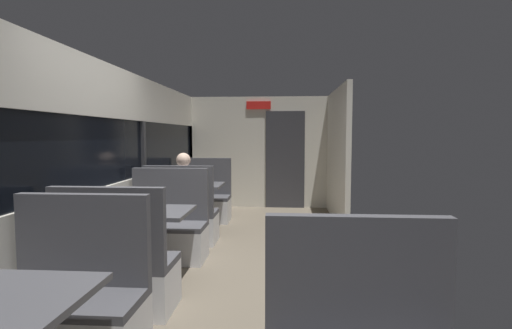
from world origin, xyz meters
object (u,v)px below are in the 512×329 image
Objects in this scene: bench_mid_window_facing_entry at (167,232)px; seated_passenger at (183,204)px; bench_near_window_facing_entry at (73,312)px; bench_far_window_facing_end at (182,220)px; dining_table_mid_window at (146,220)px; bench_mid_window_facing_end at (118,274)px; bench_far_window_facing_entry at (203,202)px; dining_table_far_window at (194,190)px.

seated_passenger reaches higher than bench_mid_window_facing_entry.
bench_near_window_facing_entry is 2.80m from bench_far_window_facing_end.
dining_table_mid_window is 1.48m from seated_passenger.
bench_mid_window_facing_entry is at bearing -90.00° from seated_passenger.
bench_far_window_facing_entry is at bearing 90.00° from bench_mid_window_facing_end.
bench_far_window_facing_entry is at bearing 90.00° from dining_table_mid_window.
bench_far_window_facing_entry is (0.00, 1.40, 0.00)m from bench_far_window_facing_end.
bench_mid_window_facing_end is at bearing 90.00° from bench_near_window_facing_entry.
bench_mid_window_facing_end and bench_mid_window_facing_entry have the same top height.
bench_mid_window_facing_end is (0.00, -0.70, -0.31)m from dining_table_mid_window.
bench_mid_window_facing_entry is (0.00, 1.40, 0.00)m from bench_mid_window_facing_end.
bench_near_window_facing_entry and bench_far_window_facing_entry have the same top height.
bench_far_window_facing_entry is at bearing 90.00° from bench_mid_window_facing_entry.
dining_table_far_window is (0.00, 3.50, 0.31)m from bench_near_window_facing_entry.
seated_passenger is (0.00, 2.17, 0.21)m from bench_mid_window_facing_end.
dining_table_mid_window is 0.71× the size of seated_passenger.
seated_passenger reaches higher than dining_table_mid_window.
bench_mid_window_facing_entry and bench_far_window_facing_end have the same top height.
dining_table_far_window is at bearing 90.00° from seated_passenger.
dining_table_far_window is 0.82× the size of bench_far_window_facing_entry.
seated_passenger is at bearing 90.00° from bench_near_window_facing_entry.
bench_mid_window_facing_entry is at bearing -90.00° from bench_far_window_facing_entry.
bench_near_window_facing_entry is 3.51m from dining_table_far_window.
bench_far_window_facing_end is (0.00, 2.10, 0.00)m from bench_mid_window_facing_end.
bench_mid_window_facing_end is (0.00, 0.70, 0.00)m from bench_near_window_facing_entry.
bench_mid_window_facing_entry is at bearing 90.00° from bench_near_window_facing_entry.
bench_near_window_facing_entry is 1.00× the size of bench_mid_window_facing_entry.
bench_mid_window_facing_entry is 1.43m from dining_table_far_window.
bench_mid_window_facing_end and bench_far_window_facing_end have the same top height.
dining_table_mid_window is 1.43m from bench_far_window_facing_end.
bench_far_window_facing_end is (0.00, 0.70, 0.00)m from bench_mid_window_facing_entry.
bench_far_window_facing_entry reaches higher than dining_table_mid_window.
seated_passenger is (0.00, 1.47, -0.10)m from dining_table_mid_window.
seated_passenger is at bearing -90.00° from dining_table_far_window.
dining_table_mid_window is 2.82m from bench_far_window_facing_entry.
bench_mid_window_facing_end and bench_far_window_facing_entry have the same top height.
seated_passenger is at bearing 90.00° from bench_far_window_facing_end.
bench_far_window_facing_end is at bearing -90.00° from dining_table_far_window.
bench_far_window_facing_entry is at bearing 90.00° from seated_passenger.
bench_near_window_facing_entry and bench_far_window_facing_end have the same top height.
dining_table_mid_window is (0.00, 1.40, 0.31)m from bench_near_window_facing_entry.
bench_far_window_facing_end is at bearing 90.00° from bench_mid_window_facing_entry.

